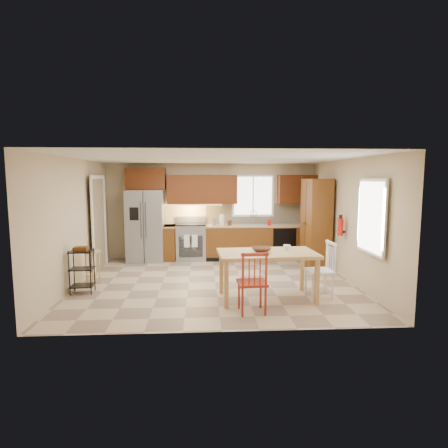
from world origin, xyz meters
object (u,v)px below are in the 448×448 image
range_stove (191,242)px  chair_white (319,270)px  refrigerator (146,226)px  fire_extinguisher (340,227)px  chair_red (252,282)px  table_jar (287,249)px  table_bowl (261,252)px  bar_stool (93,267)px  utility_cart (82,271)px  dining_table (267,276)px  pantry (316,223)px  soap_bottle (269,222)px

range_stove → chair_white: bearing=-53.8°
refrigerator → range_stove: (1.15, 0.06, -0.45)m
fire_extinguisher → chair_red: size_ratio=0.36×
chair_white → table_jar: chair_white is taller
table_bowl → chair_red: bearing=-110.6°
range_stove → table_jar: (1.79, -3.18, 0.41)m
chair_red → bar_stool: 3.49m
chair_white → utility_cart: bearing=80.6°
range_stove → chair_red: (1.07, -3.94, 0.04)m
dining_table → fire_extinguisher: bearing=32.5°
range_stove → chair_white: size_ratio=0.93×
pantry → fire_extinguisher: pantry is taller
chair_red → chair_white: (1.30, 0.70, 0.00)m
pantry → fire_extinguisher: 1.07m
refrigerator → utility_cart: size_ratio=2.20×
fire_extinguisher → chair_red: bearing=-137.9°
dining_table → table_bowl: table_bowl is taller
range_stove → bar_stool: size_ratio=1.36×
range_stove → utility_cart: size_ratio=1.11×
bar_stool → dining_table: bearing=-28.8°
table_jar → utility_cart: table_jar is taller
refrigerator → pantry: 4.23m
pantry → table_bowl: 2.85m
pantry → bar_stool: size_ratio=3.11×
fire_extinguisher → dining_table: (-1.76, -1.26, -0.69)m
table_jar → fire_extinguisher: bearing=39.5°
chair_white → table_bowl: chair_white is taller
table_bowl → table_jar: table_jar is taller
chair_red → utility_cart: chair_red is taller
range_stove → soap_bottle: size_ratio=4.82×
range_stove → fire_extinguisher: 3.83m
bar_stool → fire_extinguisher: bearing=-8.6°
dining_table → table_jar: (0.37, 0.11, 0.45)m
range_stove → table_bowl: bearing=-68.3°
refrigerator → utility_cart: refrigerator is taller
dining_table → chair_white: size_ratio=1.70×
pantry → soap_bottle: bearing=136.5°
refrigerator → soap_bottle: size_ratio=9.53×
range_stove → dining_table: (1.42, -3.29, -0.05)m
refrigerator → bar_stool: 2.28m
refrigerator → table_jar: bearing=-46.8°
table_jar → bar_stool: table_jar is taller
fire_extinguisher → chair_white: 1.57m
refrigerator → bar_stool: size_ratio=2.70×
range_stove → chair_red: 4.08m
dining_table → table_bowl: 0.43m
refrigerator → fire_extinguisher: 4.76m
range_stove → table_jar: table_jar is taller
refrigerator → dining_table: refrigerator is taller
chair_red → bar_stool: size_ratio=1.47×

